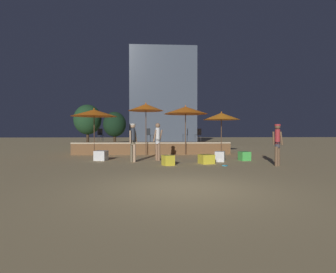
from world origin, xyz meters
TOP-DOWN VIEW (x-y plane):
  - ground_plane at (0.00, 0.00)m, footprint 120.00×120.00m
  - wooden_deck at (-0.85, 11.45)m, footprint 10.10×3.09m
  - patio_umbrella_0 at (3.58, 9.86)m, footprint 2.30×2.30m
  - patio_umbrella_1 at (-1.22, 9.59)m, footprint 2.18×2.18m
  - patio_umbrella_2 at (-4.45, 9.92)m, footprint 2.82×2.82m
  - patio_umbrella_3 at (1.26, 9.71)m, footprint 2.72×2.72m
  - cube_seat_0 at (2.46, 5.83)m, footprint 0.58×0.58m
  - cube_seat_1 at (-0.13, 4.62)m, footprint 0.58×0.58m
  - cube_seat_2 at (1.63, 5.09)m, footprint 0.73×0.73m
  - cube_seat_3 at (-3.39, 6.70)m, footprint 0.68×0.68m
  - cube_seat_4 at (3.82, 6.26)m, footprint 0.56×0.56m
  - person_0 at (4.49, 4.17)m, footprint 0.35×0.43m
  - person_1 at (-0.54, 6.52)m, footprint 0.53×0.41m
  - person_2 at (-1.73, 5.90)m, footprint 0.39×0.45m
  - bistro_chair_0 at (2.51, 12.10)m, footprint 0.46×0.46m
  - bistro_chair_1 at (1.62, 12.10)m, footprint 0.40×0.40m
  - bistro_chair_2 at (-4.54, 12.27)m, footprint 0.46×0.46m
  - bistro_chair_3 at (-1.03, 11.14)m, footprint 0.48×0.48m
  - frisbee_disc at (2.25, 4.24)m, footprint 0.24×0.24m
  - background_tree_0 at (-7.69, 21.49)m, footprint 2.86×2.86m
  - background_tree_1 at (-4.64, 19.96)m, footprint 2.28×2.28m
  - distant_building at (0.40, 25.14)m, footprint 7.62×4.96m

SIDE VIEW (x-z plane):
  - ground_plane at x=0.00m, z-range 0.00..0.00m
  - frisbee_disc at x=2.25m, z-range 0.00..0.03m
  - cube_seat_2 at x=1.63m, z-range 0.00..0.41m
  - cube_seat_1 at x=-0.13m, z-range 0.00..0.43m
  - cube_seat_4 at x=3.82m, z-range 0.00..0.45m
  - cube_seat_3 at x=-3.39m, z-range 0.00..0.49m
  - cube_seat_0 at x=2.46m, z-range 0.00..0.50m
  - wooden_deck at x=-0.85m, z-range -0.04..0.73m
  - person_0 at x=4.49m, z-range 0.12..1.90m
  - person_1 at x=-0.54m, z-range 0.12..2.00m
  - person_2 at x=-1.73m, z-range 0.14..1.98m
  - bistro_chair_0 at x=2.51m, z-range 0.87..1.77m
  - bistro_chair_1 at x=1.62m, z-range 0.87..1.77m
  - bistro_chair_2 at x=-4.54m, z-range 0.87..1.77m
  - bistro_chair_3 at x=-1.03m, z-range 0.87..1.77m
  - background_tree_1 at x=-4.64m, z-range 0.46..3.91m
  - patio_umbrella_0 at x=3.58m, z-range 1.06..3.79m
  - patio_umbrella_2 at x=-4.45m, z-range 1.16..4.07m
  - background_tree_0 at x=-7.69m, z-range 0.57..4.88m
  - patio_umbrella_3 at x=1.26m, z-range 1.24..4.34m
  - patio_umbrella_1 at x=-1.22m, z-range 1.32..4.57m
  - distant_building at x=0.40m, z-range 0.00..11.16m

